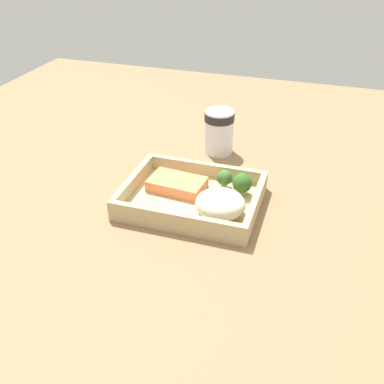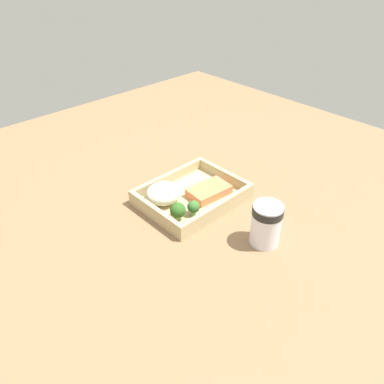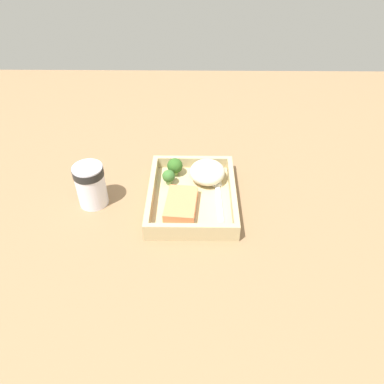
% 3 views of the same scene
% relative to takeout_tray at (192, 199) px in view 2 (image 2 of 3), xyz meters
% --- Properties ---
extents(ground_plane, '(1.60, 1.60, 0.02)m').
position_rel_takeout_tray_xyz_m(ground_plane, '(0.00, 0.00, -0.02)').
color(ground_plane, olive).
extents(takeout_tray, '(0.26, 0.20, 0.01)m').
position_rel_takeout_tray_xyz_m(takeout_tray, '(0.00, 0.00, 0.00)').
color(takeout_tray, tan).
rests_on(takeout_tray, ground_plane).
extents(tray_rim, '(0.26, 0.20, 0.03)m').
position_rel_takeout_tray_xyz_m(tray_rim, '(0.00, 0.00, 0.02)').
color(tray_rim, tan).
rests_on(tray_rim, takeout_tray).
extents(salmon_fillet, '(0.11, 0.08, 0.02)m').
position_rel_takeout_tray_xyz_m(salmon_fillet, '(-0.04, 0.02, 0.02)').
color(salmon_fillet, '#EB7F4F').
rests_on(salmon_fillet, takeout_tray).
extents(mashed_potatoes, '(0.09, 0.09, 0.05)m').
position_rel_takeout_tray_xyz_m(mashed_potatoes, '(0.07, -0.04, 0.03)').
color(mashed_potatoes, beige).
rests_on(mashed_potatoes, takeout_tray).
extents(broccoli_floret_1, '(0.04, 0.04, 0.05)m').
position_rel_takeout_tray_xyz_m(broccoli_floret_1, '(0.09, 0.04, 0.03)').
color(broccoli_floret_1, '#80A552').
rests_on(broccoli_floret_1, takeout_tray).
extents(broccoli_floret_2, '(0.03, 0.03, 0.04)m').
position_rel_takeout_tray_xyz_m(broccoli_floret_2, '(0.05, 0.06, 0.03)').
color(broccoli_floret_2, '#7DAE67').
rests_on(broccoli_floret_2, takeout_tray).
extents(fork, '(0.16, 0.02, 0.00)m').
position_rel_takeout_tray_xyz_m(fork, '(0.00, -0.06, 0.01)').
color(fork, white).
rests_on(fork, takeout_tray).
extents(paper_cup, '(0.07, 0.07, 0.10)m').
position_rel_takeout_tray_xyz_m(paper_cup, '(-0.01, 0.23, 0.05)').
color(paper_cup, white).
rests_on(paper_cup, ground_plane).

